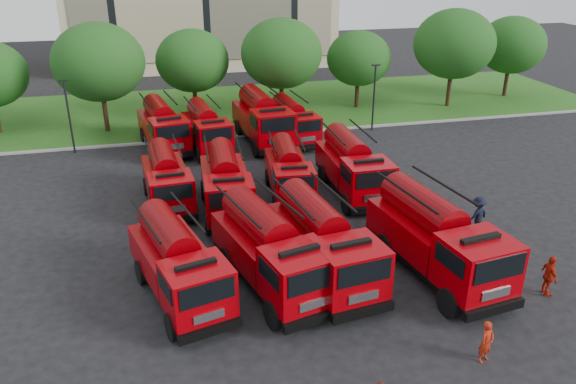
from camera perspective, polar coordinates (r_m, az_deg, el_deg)
The scene contains 28 objects.
ground at distance 26.10m, azimuth -2.37°, elevation -6.78°, with size 140.00×140.00×0.00m, color black.
lawn at distance 50.02m, azimuth -8.35°, elevation 8.31°, with size 70.00×16.00×0.12m, color #1E5316.
curb at distance 42.29m, azimuth -7.21°, elevation 5.48°, with size 70.00×0.30×0.14m, color gray.
tree_2 at distance 44.42m, azimuth -18.69°, elevation 12.38°, with size 6.72×6.72×8.22m.
tree_3 at distance 46.96m, azimuth -9.68°, elevation 13.01°, with size 5.88×5.88×7.19m.
tree_4 at distance 46.41m, azimuth -0.68°, elevation 13.88°, with size 6.55×6.55×8.01m.
tree_5 at distance 49.51m, azimuth 7.20°, elevation 13.31°, with size 5.46×5.46×6.68m.
tree_6 at distance 51.36m, azimuth 16.53°, elevation 14.22°, with size 6.89×6.89×8.42m.
tree_7 at distance 56.84m, azimuth 21.79°, elevation 13.70°, with size 6.05×6.05×7.39m.
lamp_post_0 at distance 41.01m, azimuth -21.40°, elevation 7.56°, with size 0.60×0.25×5.11m.
lamp_post_1 at distance 43.73m, azimuth 8.74°, elevation 9.87°, with size 0.60×0.25×5.11m.
fire_truck_0 at distance 23.11m, azimuth -11.12°, elevation -7.07°, with size 4.06×7.32×3.16m.
fire_truck_1 at distance 23.36m, azimuth -1.82°, elevation -5.92°, with size 4.30×7.81×3.37m.
fire_truck_2 at distance 23.94m, azimuth 3.56°, elevation -5.15°, with size 3.56×7.72×3.38m.
fire_truck_3 at distance 24.93m, azimuth 14.86°, elevation -4.52°, with size 3.75×8.08×3.54m.
fire_truck_4 at distance 31.49m, azimuth -12.21°, elevation 1.31°, with size 2.77×6.67×2.97m.
fire_truck_5 at distance 30.13m, azimuth -6.35°, elevation 0.89°, with size 2.87×7.12×3.19m.
fire_truck_6 at distance 31.99m, azimuth 0.06°, elevation 2.14°, with size 2.79×6.49×2.87m.
fire_truck_7 at distance 32.34m, azimuth 6.58°, elevation 2.64°, with size 2.72×7.28×3.31m.
fire_truck_8 at distance 40.49m, azimuth -12.59°, elevation 6.57°, with size 3.60×7.41×3.23m.
fire_truck_9 at distance 39.78m, azimuth -8.31°, elevation 6.44°, with size 3.11×6.92×3.04m.
fire_truck_10 at distance 40.75m, azimuth -2.64°, elevation 7.49°, with size 3.43×8.07×3.58m.
fire_truck_11 at distance 41.20m, azimuth 0.48°, elevation 7.22°, with size 2.82×6.61×2.93m.
firefighter_0 at distance 21.56m, azimuth 19.22°, elevation -15.84°, with size 0.59×0.43×1.61m, color #AB200D.
firefighter_2 at distance 25.93m, azimuth 24.66°, elevation -9.45°, with size 1.06×0.60×1.80m, color #AB200D.
firefighter_3 at distance 29.92m, azimuth 18.47°, elevation -3.85°, with size 1.23×0.64×1.91m, color black.
firefighter_4 at distance 27.65m, azimuth -6.39°, elevation -5.03°, with size 0.73×0.48×1.49m, color black.
firefighter_5 at distance 31.08m, azimuth 9.36°, elevation -1.79°, with size 1.77×0.76×1.90m, color #AB200D.
Camera 1 is at (-4.23, -22.04, 13.32)m, focal length 35.00 mm.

